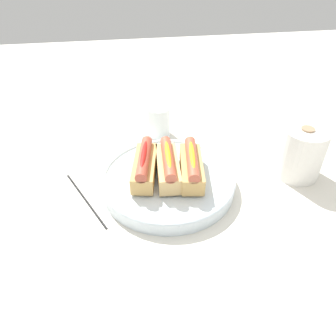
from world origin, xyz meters
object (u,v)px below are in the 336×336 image
at_px(paper_towel_roll, 301,153).
at_px(chopstick_near, 85,199).
at_px(water_glass, 159,123).
at_px(hotdog_side, 192,166).
at_px(serving_bowl, 168,180).
at_px(hotdog_back, 168,165).
at_px(hotdog_front, 144,165).

relative_size(paper_towel_roll, chopstick_near, 0.61).
height_order(water_glass, chopstick_near, water_glass).
bearing_deg(hotdog_side, serving_bowl, -99.67).
height_order(hotdog_side, chopstick_near, hotdog_side).
bearing_deg(hotdog_side, water_glass, -169.90).
height_order(hotdog_back, chopstick_near, hotdog_back).
xyz_separation_m(hotdog_front, hotdog_back, (0.01, 0.05, 0.00)).
distance_m(water_glass, paper_towel_roll, 0.40).
relative_size(hotdog_side, water_glass, 1.73).
height_order(hotdog_front, hotdog_back, same).
height_order(hotdog_back, paper_towel_roll, paper_towel_roll).
bearing_deg(serving_bowl, chopstick_near, -84.22).
bearing_deg(hotdog_back, chopstick_near, -84.22).
height_order(hotdog_front, water_glass, hotdog_front).
bearing_deg(chopstick_near, hotdog_front, 75.15).
bearing_deg(serving_bowl, water_glass, 177.83).
xyz_separation_m(serving_bowl, hotdog_side, (0.01, 0.05, 0.04)).
relative_size(hotdog_front, paper_towel_roll, 1.17).
height_order(serving_bowl, hotdog_side, hotdog_side).
bearing_deg(hotdog_front, serving_bowl, 80.33).
bearing_deg(serving_bowl, hotdog_front, -99.67).
bearing_deg(paper_towel_roll, hotdog_side, -87.74).
relative_size(serving_bowl, paper_towel_roll, 2.41).
height_order(hotdog_back, water_glass, hotdog_back).
relative_size(serving_bowl, hotdog_front, 2.06).
height_order(hotdog_side, paper_towel_roll, paper_towel_roll).
bearing_deg(water_glass, hotdog_side, 10.10).
bearing_deg(water_glass, serving_bowl, -2.17).
bearing_deg(serving_bowl, hotdog_back, -68.20).
distance_m(hotdog_side, water_glass, 0.26).
bearing_deg(hotdog_front, chopstick_near, -78.48).
relative_size(hotdog_side, paper_towel_roll, 1.16).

